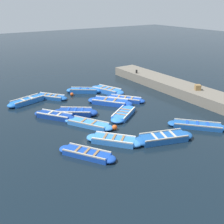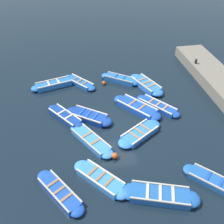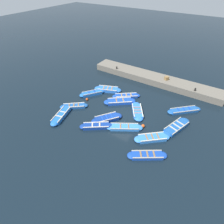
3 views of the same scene
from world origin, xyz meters
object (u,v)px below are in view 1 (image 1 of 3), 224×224
Objects in this scene: boat_broadside at (50,97)px; boat_drifting at (87,154)px; boat_outer_left at (75,112)px; buoy_orange_near at (115,127)px; boat_inner_gap at (124,114)px; bollard_north at (137,72)px; boat_stern_in at (107,90)px; boat_bow_out at (55,116)px; boat_alongside at (197,126)px; boat_far_corner at (164,138)px; boat_end_of_row at (88,124)px; buoy_yellow_far at (72,94)px; boat_tucked at (110,102)px; boat_centre at (27,101)px; wooden_crate at (198,87)px; boat_near_quay at (84,91)px; boat_mid_row at (125,99)px; boat_outer_right at (114,140)px.

boat_drifting reaches higher than boat_broadside.
boat_outer_left reaches higher than buoy_orange_near.
boat_inner_gap is 9.36m from bollard_north.
boat_stern_in is 10.33× the size of buoy_orange_near.
boat_bow_out is at bearing 23.87° from boat_stern_in.
boat_drifting reaches higher than boat_alongside.
boat_outer_left is at bearing -67.69° from boat_far_corner.
boat_bow_out is 8.81× the size of bollard_north.
boat_far_corner is at bearing 112.31° from boat_outer_left.
buoy_orange_near is at bearing 39.78° from boat_inner_gap.
boat_broadside is 0.87× the size of boat_alongside.
boat_end_of_row is at bearing -120.25° from boat_drifting.
boat_outer_left is 9.24× the size of buoy_orange_near.
boat_inner_gap is 6.26m from buoy_yellow_far.
boat_end_of_row is 1.00× the size of boat_tucked.
boat_stern_in is at bearing 169.03° from boat_centre.
wooden_crate is (-4.35, -3.69, 0.93)m from boat_alongside.
boat_far_corner is 1.10× the size of boat_tucked.
boat_stern_in is (-4.80, -3.07, 0.00)m from boat_outer_left.
boat_stern_in is 7.98m from wooden_crate.
boat_centre is 13.52m from boat_alongside.
buoy_yellow_far is at bearing -68.32° from boat_alongside.
boat_tucked is 11.73× the size of buoy_yellow_far.
boat_broadside is 9.65× the size of buoy_yellow_far.
boat_alongside is at bearing 149.65° from buoy_orange_near.
boat_centre is 1.01× the size of boat_tucked.
boat_drifting is 10.14m from buoy_yellow_far.
boat_inner_gap is 5.54m from boat_stern_in.
boat_outer_left is 0.91× the size of boat_centre.
boat_tucked is at bearing 115.26° from buoy_yellow_far.
boat_stern_in is 3.02m from boat_tucked.
buoy_yellow_far is at bearing 168.07° from boat_broadside.
boat_near_quay reaches higher than boat_end_of_row.
boat_alongside is at bearing 109.73° from boat_tucked.
boat_bow_out is at bearing -58.49° from boat_far_corner.
boat_tucked is at bearing -2.19° from boat_mid_row.
boat_broadside is 12.65m from wooden_crate.
boat_stern_in reaches higher than buoy_yellow_far.
boat_bow_out is at bearing -42.62° from boat_alongside.
boat_outer_right is at bearing 103.28° from boat_centre.
boat_far_corner is at bearing 87.18° from boat_inner_gap.
boat_outer_right is at bearing 106.12° from boat_bow_out.
boat_broadside and boat_mid_row have the same top height.
boat_bow_out reaches higher than boat_drifting.
boat_tucked is 7.36m from bollard_north.
boat_centre is at bearing -66.04° from boat_far_corner.
boat_tucked is 4.68m from buoy_orange_near.
boat_mid_row is 5.52m from buoy_orange_near.
bollard_north is 1.00× the size of buoy_orange_near.
boat_stern_in reaches higher than buoy_orange_near.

